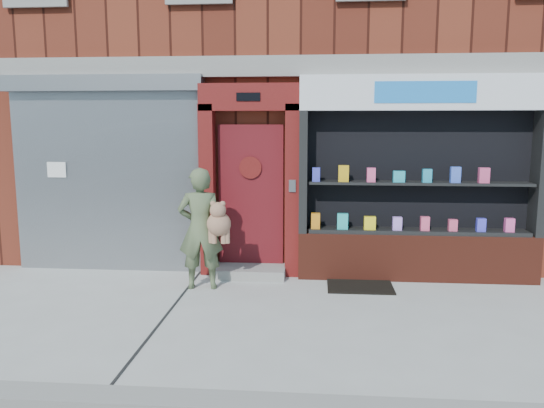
# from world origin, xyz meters

# --- Properties ---
(ground) EXTENTS (80.00, 80.00, 0.00)m
(ground) POSITION_xyz_m (0.00, 0.00, 0.00)
(ground) COLOR #9E9E99
(ground) RESTS_ON ground
(building) EXTENTS (12.00, 8.16, 8.00)m
(building) POSITION_xyz_m (-0.00, 5.99, 4.00)
(building) COLOR #521D12
(building) RESTS_ON ground
(shutter_bay) EXTENTS (3.10, 0.30, 3.04)m
(shutter_bay) POSITION_xyz_m (-3.00, 1.93, 1.72)
(shutter_bay) COLOR gray
(shutter_bay) RESTS_ON ground
(red_door_bay) EXTENTS (1.52, 0.58, 2.90)m
(red_door_bay) POSITION_xyz_m (-0.75, 1.86, 1.46)
(red_door_bay) COLOR #570F0F
(red_door_bay) RESTS_ON ground
(pharmacy_bay) EXTENTS (3.50, 0.41, 3.00)m
(pharmacy_bay) POSITION_xyz_m (1.75, 1.81, 1.37)
(pharmacy_bay) COLOR maroon
(pharmacy_bay) RESTS_ON ground
(woman) EXTENTS (0.79, 0.50, 1.72)m
(woman) POSITION_xyz_m (-1.33, 1.08, 0.87)
(woman) COLOR #526140
(woman) RESTS_ON ground
(doormat) EXTENTS (0.93, 0.65, 0.02)m
(doormat) POSITION_xyz_m (0.90, 1.29, 0.01)
(doormat) COLOR black
(doormat) RESTS_ON ground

